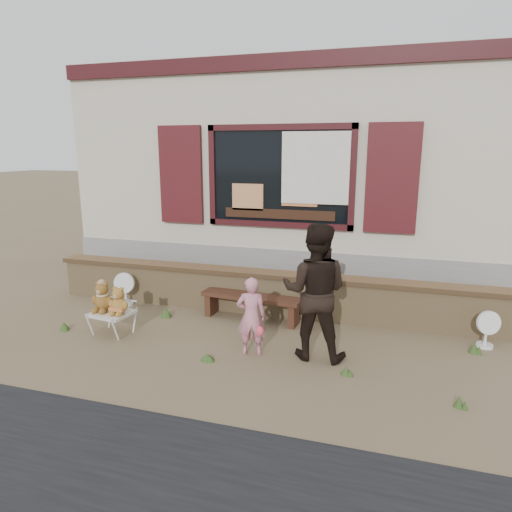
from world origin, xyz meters
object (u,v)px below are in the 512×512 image
(folding_chair, at_px, (112,314))
(adult, at_px, (315,292))
(bench, at_px, (251,302))
(child, at_px, (251,316))
(teddy_bear_left, at_px, (103,296))
(teddy_bear_right, at_px, (119,300))

(folding_chair, relative_size, adult, 0.34)
(bench, bearing_deg, folding_chair, -142.52)
(folding_chair, xyz_separation_m, child, (2.03, -0.05, 0.21))
(folding_chair, distance_m, child, 2.04)
(teddy_bear_left, xyz_separation_m, teddy_bear_right, (0.28, -0.04, -0.02))
(bench, height_order, folding_chair, bench)
(bench, bearing_deg, teddy_bear_right, -139.80)
(teddy_bear_left, distance_m, adult, 2.94)
(folding_chair, bearing_deg, child, 5.82)
(bench, distance_m, adult, 1.56)
(teddy_bear_left, relative_size, child, 0.43)
(bench, xyz_separation_m, teddy_bear_left, (-1.82, -1.04, 0.25))
(folding_chair, xyz_separation_m, teddy_bear_right, (0.14, -0.02, 0.22))
(bench, bearing_deg, adult, -35.59)
(child, bearing_deg, teddy_bear_left, -18.38)
(child, bearing_deg, bench, -89.01)
(teddy_bear_right, height_order, child, child)
(folding_chair, relative_size, teddy_bear_right, 1.47)
(teddy_bear_left, distance_m, teddy_bear_right, 0.28)
(teddy_bear_left, relative_size, adult, 0.26)
(adult, bearing_deg, teddy_bear_right, 2.77)
(teddy_bear_left, height_order, teddy_bear_right, teddy_bear_left)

